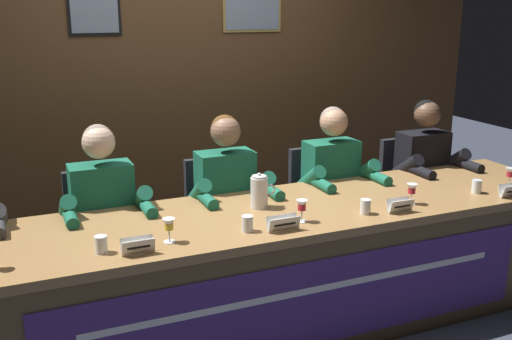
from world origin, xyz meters
The scene contains 24 objects.
ground_plane centered at (0.00, 0.00, 0.00)m, with size 12.00×12.00×0.00m, color #383D4C.
wall_back_panelled centered at (0.00, 1.55, 1.30)m, with size 5.38×0.14×2.60m.
conference_table centered at (0.00, -0.12, 0.52)m, with size 4.18×0.87×0.74m.
chair_left centered at (-0.78, 0.62, 0.43)m, with size 0.44×0.45×0.89m.
panelist_left centered at (-0.78, 0.42, 0.70)m, with size 0.51×0.48×1.22m.
nameplate_left centered at (-0.74, -0.32, 0.78)m, with size 0.16×0.06×0.08m.
juice_glass_left centered at (-0.57, -0.23, 0.82)m, with size 0.06×0.06×0.12m.
water_cup_left centered at (-0.90, -0.24, 0.77)m, with size 0.06×0.06×0.08m.
chair_center centered at (0.00, 0.62, 0.43)m, with size 0.44×0.45×0.89m.
panelist_center centered at (0.00, 0.42, 0.70)m, with size 0.51×0.48×1.22m.
nameplate_center centered at (0.02, -0.31, 0.78)m, with size 0.18×0.06×0.08m.
juice_glass_center centered at (0.17, -0.23, 0.82)m, with size 0.06×0.06×0.12m.
water_cup_center centered at (-0.16, -0.25, 0.77)m, with size 0.06×0.06×0.08m.
chair_right centered at (0.78, 0.62, 0.43)m, with size 0.44×0.45×0.89m.
panelist_right centered at (0.78, 0.42, 0.70)m, with size 0.51×0.48×1.22m.
nameplate_right centered at (0.75, -0.32, 0.78)m, with size 0.15×0.06×0.08m.
juice_glass_right centered at (0.90, -0.22, 0.82)m, with size 0.06×0.06×0.12m.
water_cup_right centered at (0.56, -0.26, 0.77)m, with size 0.06×0.06×0.08m.
chair_far_right centered at (1.55, 0.62, 0.43)m, with size 0.44×0.45×0.89m.
panelist_far_right centered at (1.55, 0.42, 0.70)m, with size 0.51×0.48×1.22m.
nameplate_far_right centered at (1.56, -0.35, 0.78)m, with size 0.18×0.06×0.08m.
juice_glass_far_right centered at (1.70, -0.18, 0.82)m, with size 0.06×0.06×0.12m.
water_cup_far_right centered at (1.41, -0.21, 0.77)m, with size 0.06×0.06×0.08m.
water_pitcher_central centered at (0.05, 0.07, 0.83)m, with size 0.15×0.10×0.21m.
Camera 1 is at (-1.25, -2.91, 1.87)m, focal length 41.58 mm.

